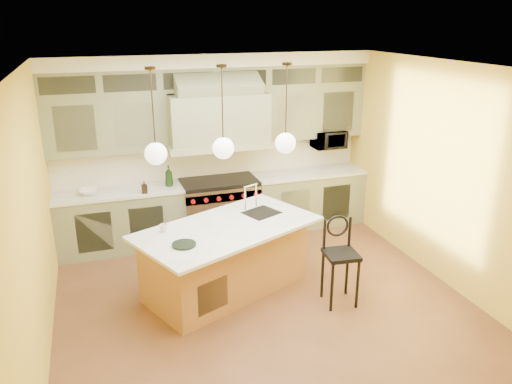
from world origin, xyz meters
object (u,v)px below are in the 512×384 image
object	(u,v)px
range	(220,208)
kitchen_island	(226,257)
microwave	(329,139)
counter_stool	(340,256)

from	to	relation	value
range	kitchen_island	distance (m)	1.73
range	microwave	distance (m)	2.18
kitchen_island	microwave	world-z (taller)	microwave
kitchen_island	microwave	size ratio (longest dim) A/B	4.74
microwave	range	bearing A→B (deg)	-176.88
counter_stool	microwave	world-z (taller)	microwave
range	counter_stool	bearing A→B (deg)	-69.49
microwave	kitchen_island	bearing A→B (deg)	-142.01
counter_stool	microwave	distance (m)	2.85
counter_stool	kitchen_island	bearing A→B (deg)	155.94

